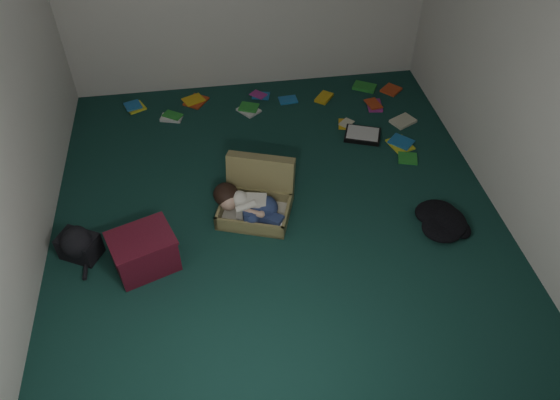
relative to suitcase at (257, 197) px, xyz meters
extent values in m
plane|color=#143B34|center=(0.17, -0.14, -0.14)|extent=(4.50, 4.50, 0.00)
plane|color=white|center=(0.17, -2.39, 1.16)|extent=(4.50, 0.00, 4.50)
plane|color=white|center=(2.17, -0.14, 1.16)|extent=(0.00, 4.50, 4.50)
cube|color=olive|center=(-0.04, -0.12, -0.07)|extent=(0.73, 0.62, 0.14)
cube|color=silver|center=(-0.04, -0.12, -0.10)|extent=(0.66, 0.55, 0.02)
cube|color=olive|center=(0.05, 0.16, 0.08)|extent=(0.65, 0.38, 0.46)
cube|color=white|center=(-0.06, -0.13, 0.02)|extent=(0.29, 0.20, 0.19)
sphere|color=tan|center=(-0.26, -0.09, 0.07)|extent=(0.17, 0.17, 0.17)
ellipsoid|color=black|center=(-0.28, -0.03, 0.10)|extent=(0.22, 0.23, 0.19)
ellipsoid|color=navy|center=(0.06, -0.16, 0.02)|extent=(0.20, 0.23, 0.19)
cube|color=navy|center=(-0.03, -0.23, 0.01)|extent=(0.24, 0.13, 0.12)
cube|color=navy|center=(0.09, -0.28, -0.01)|extent=(0.23, 0.21, 0.10)
sphere|color=white|center=(0.18, -0.29, -0.03)|extent=(0.10, 0.10, 0.10)
sphere|color=white|center=(0.16, -0.35, -0.04)|extent=(0.09, 0.09, 0.09)
cylinder|color=tan|center=(-0.06, -0.25, 0.06)|extent=(0.17, 0.10, 0.06)
cube|color=#551120|center=(-0.99, -0.54, 0.02)|extent=(0.58, 0.51, 0.32)
cube|color=#551120|center=(-0.99, -0.54, 0.19)|extent=(0.60, 0.54, 0.02)
cube|color=black|center=(1.23, 0.89, -0.11)|extent=(0.44, 0.39, 0.05)
cube|color=white|center=(1.23, 0.89, -0.09)|extent=(0.39, 0.34, 0.01)
cube|color=yellow|center=(-1.17, 1.79, -0.13)|extent=(0.21, 0.16, 0.02)
cube|color=#C73E1A|center=(-0.48, 1.81, -0.13)|extent=(0.26, 0.25, 0.02)
cube|color=white|center=(0.09, 1.54, -0.13)|extent=(0.21, 0.25, 0.02)
cube|color=#206CB2|center=(0.56, 1.68, -0.13)|extent=(0.22, 0.25, 0.02)
cube|color=gold|center=(0.98, 1.65, -0.13)|extent=(0.26, 0.25, 0.02)
cube|color=green|center=(1.50, 1.80, -0.13)|extent=(0.22, 0.18, 0.02)
cube|color=#A82A86|center=(1.51, 1.41, -0.13)|extent=(0.26, 0.26, 0.02)
cube|color=beige|center=(1.74, 1.07, -0.13)|extent=(0.19, 0.24, 0.02)
cube|color=yellow|center=(1.59, 0.69, -0.13)|extent=(0.23, 0.26, 0.02)
cube|color=#C73E1A|center=(1.80, 1.70, -0.13)|extent=(0.26, 0.24, 0.02)
cube|color=white|center=(-0.77, 1.52, -0.13)|extent=(0.23, 0.19, 0.02)
cube|color=#206CB2|center=(0.26, 1.81, -0.13)|extent=(0.26, 0.26, 0.02)
cube|color=gold|center=(1.09, 1.12, -0.13)|extent=(0.18, 0.23, 0.02)
cube|color=green|center=(1.59, 0.46, -0.13)|extent=(0.24, 0.26, 0.02)
camera|label=1|loc=(-0.33, -3.55, 3.41)|focal=35.00mm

